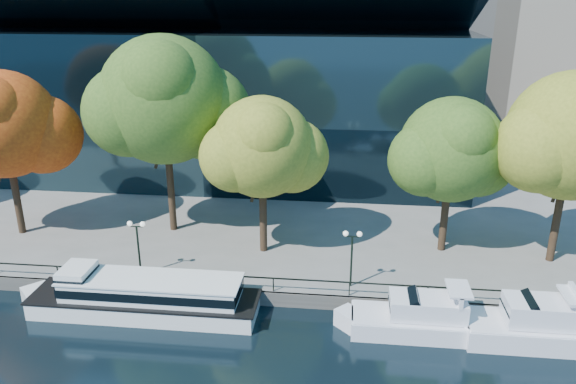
# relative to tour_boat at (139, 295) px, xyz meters

# --- Properties ---
(ground) EXTENTS (160.00, 160.00, 0.00)m
(ground) POSITION_rel_tour_boat_xyz_m (3.51, -1.28, -1.30)
(ground) COLOR black
(ground) RESTS_ON ground
(promenade) EXTENTS (90.00, 67.08, 1.00)m
(promenade) POSITION_rel_tour_boat_xyz_m (3.51, 35.09, -0.80)
(promenade) COLOR slate
(promenade) RESTS_ON ground
(railing) EXTENTS (88.20, 0.08, 0.99)m
(railing) POSITION_rel_tour_boat_xyz_m (3.51, 1.97, 0.63)
(railing) COLOR black
(railing) RESTS_ON promenade
(convention_building) EXTENTS (50.00, 24.57, 21.43)m
(convention_building) POSITION_rel_tour_boat_xyz_m (-0.49, 30.50, 7.20)
(convention_building) COLOR black
(convention_building) RESTS_ON ground
(tour_boat) EXTENTS (16.16, 3.61, 3.07)m
(tour_boat) POSITION_rel_tour_boat_xyz_m (0.00, 0.00, 0.00)
(tour_boat) COLOR white
(tour_boat) RESTS_ON ground
(cruiser_near) EXTENTS (11.18, 2.88, 3.24)m
(cruiser_near) POSITION_rel_tour_boat_xyz_m (18.27, -0.30, -0.30)
(cruiser_near) COLOR white
(cruiser_near) RESTS_ON ground
(cruiser_far) EXTENTS (11.00, 3.05, 3.59)m
(cruiser_far) POSITION_rel_tour_boat_xyz_m (24.86, -0.54, -0.16)
(cruiser_far) COLOR white
(cruiser_far) RESTS_ON ground
(tree_1) EXTENTS (10.39, 8.52, 13.21)m
(tree_1) POSITION_rel_tour_boat_xyz_m (-13.13, 9.04, 8.57)
(tree_1) COLOR black
(tree_1) RESTS_ON promenade
(tree_2) EXTENTS (12.44, 10.20, 15.80)m
(tree_2) POSITION_rel_tour_boat_xyz_m (-0.91, 11.02, 10.30)
(tree_2) COLOR black
(tree_2) RESTS_ON promenade
(tree_3) EXTENTS (9.20, 7.55, 11.87)m
(tree_3) POSITION_rel_tour_boat_xyz_m (7.09, 7.94, 7.72)
(tree_3) COLOR black
(tree_3) RESTS_ON promenade
(tree_4) EXTENTS (9.53, 7.82, 11.76)m
(tree_4) POSITION_rel_tour_boat_xyz_m (20.65, 9.60, 7.47)
(tree_4) COLOR black
(tree_4) RESTS_ON promenade
(tree_5) EXTENTS (11.09, 9.10, 13.87)m
(tree_5) POSITION_rel_tour_boat_xyz_m (28.39, 8.63, 8.94)
(tree_5) COLOR black
(tree_5) RESTS_ON promenade
(lamp_1) EXTENTS (1.26, 0.36, 4.03)m
(lamp_1) POSITION_rel_tour_boat_xyz_m (-1.04, 3.22, 2.68)
(lamp_1) COLOR black
(lamp_1) RESTS_ON promenade
(lamp_2) EXTENTS (1.26, 0.36, 4.03)m
(lamp_2) POSITION_rel_tour_boat_xyz_m (13.59, 3.22, 2.68)
(lamp_2) COLOR black
(lamp_2) RESTS_ON promenade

